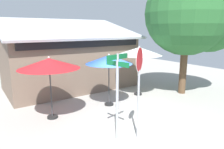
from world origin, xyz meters
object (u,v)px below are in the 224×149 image
patio_umbrella_royal_blue_center (109,60)px  patio_umbrella_ivory_right (139,51)px  patio_umbrella_crimson_left (49,64)px  shade_tree (194,16)px  street_sign_post (117,87)px  stop_sign (139,75)px

patio_umbrella_royal_blue_center → patio_umbrella_ivory_right: 2.33m
patio_umbrella_crimson_left → patio_umbrella_royal_blue_center: (2.80, -0.05, -0.07)m
patio_umbrella_ivory_right → shade_tree: 3.54m
street_sign_post → patio_umbrella_ivory_right: (3.82, 3.29, 0.66)m
street_sign_post → patio_umbrella_royal_blue_center: street_sign_post is taller
patio_umbrella_crimson_left → patio_umbrella_ivory_right: (5.08, 0.41, 0.16)m
stop_sign → shade_tree: (5.86, 2.25, 2.18)m
patio_umbrella_ivory_right → patio_umbrella_crimson_left: bearing=-175.4°
street_sign_post → patio_umbrella_crimson_left: street_sign_post is taller
street_sign_post → patio_umbrella_crimson_left: (-1.26, 2.89, 0.50)m
stop_sign → patio_umbrella_ivory_right: stop_sign is taller
patio_umbrella_royal_blue_center → patio_umbrella_ivory_right: bearing=11.4°
street_sign_post → patio_umbrella_royal_blue_center: (1.54, 2.83, 0.43)m
patio_umbrella_ivory_right → stop_sign: bearing=-131.5°
patio_umbrella_ivory_right → shade_tree: shade_tree is taller
stop_sign → patio_umbrella_royal_blue_center: stop_sign is taller
patio_umbrella_crimson_left → patio_umbrella_royal_blue_center: bearing=-1.1°
street_sign_post → patio_umbrella_ivory_right: size_ratio=1.05×
street_sign_post → stop_sign: size_ratio=0.94×
patio_umbrella_crimson_left → shade_tree: bearing=-6.9°
street_sign_post → shade_tree: 7.25m
shade_tree → patio_umbrella_ivory_right: bearing=153.3°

